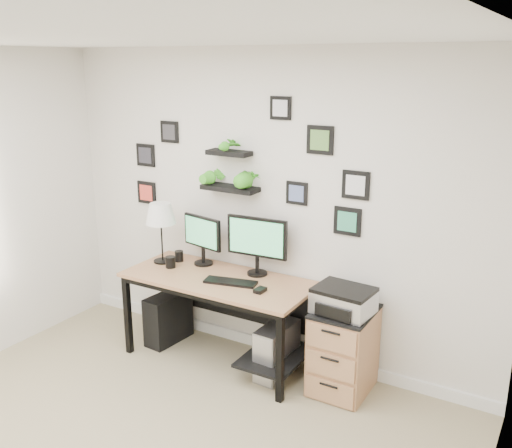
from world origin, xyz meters
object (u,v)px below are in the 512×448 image
Objects in this scene: pc_tower_black at (168,318)px; file_cabinet at (343,350)px; desk at (224,291)px; table_lamp at (161,215)px; pc_tower_grey at (277,351)px; mug at (170,262)px; printer at (343,300)px; monitor_right at (257,241)px; monitor_left at (202,237)px.

file_cabinet is (1.68, 0.04, 0.11)m from pc_tower_black.
desk is 2.96× the size of table_lamp.
table_lamp is 1.53m from pc_tower_grey.
pc_tower_grey is at bearing 1.59° from mug.
mug is 0.22× the size of pc_tower_grey.
pc_tower_black is at bearing -178.48° from file_cabinet.
table_lamp is at bearing 161.76° from pc_tower_black.
file_cabinet is 0.43m from printer.
printer is (0.85, -0.17, -0.28)m from monitor_right.
mug is at bearing -24.22° from pc_tower_black.
monitor_right is at bearing 2.55° from monitor_left.
pc_tower_black is at bearing -179.83° from printer.
table_lamp is at bearing 176.89° from desk.
printer reaches higher than file_cabinet.
monitor_left is 0.97× the size of pc_tower_black.
pc_tower_black is 0.67× the size of file_cabinet.
table_lamp is at bearing -159.78° from monitor_left.
monitor_left reaches higher than desk.
file_cabinet reaches higher than pc_tower_grey.
pc_tower_black is at bearing -168.08° from monitor_right.
file_cabinet is (0.85, -0.13, -0.71)m from monitor_right.
pc_tower_grey is at bearing -33.71° from monitor_right.
pc_tower_black is 1.14m from pc_tower_grey.
desk is 3.56× the size of pc_tower_grey.
desk is at bearing -26.75° from monitor_left.
desk is 16.22× the size of mug.
pc_tower_grey is (0.84, -0.18, -0.79)m from monitor_left.
pc_tower_grey is 1.01× the size of printer.
file_cabinet is (1.73, 0.02, -0.85)m from table_lamp.
desk is 2.39× the size of file_cabinet.
table_lamp is at bearing 177.57° from pc_tower_grey.
pc_tower_black is (-0.83, -0.18, -0.82)m from monitor_right.
monitor_right is 5.44× the size of mug.
pc_tower_black is at bearing 178.63° from pc_tower_grey.
pc_tower_grey is (1.19, -0.05, -0.97)m from table_lamp.
mug reaches higher than pc_tower_grey.
file_cabinet is at bearing 0.70° from table_lamp.
printer is at bearing -6.07° from monitor_left.
desk is 0.53m from monitor_left.
file_cabinet is at bearing 89.33° from printer.
pc_tower_black is (-0.10, 0.06, -0.57)m from mug.
monitor_right is at bearing 42.31° from desk.
monitor_left is 1.41m from printer.
monitor_right is 0.91m from table_lamp.
monitor_right reaches higher than mug.
pc_tower_grey is at bearing -12.03° from monitor_left.
desk is at bearing -137.69° from monitor_right.
monitor_left is 1.17m from pc_tower_grey.
desk is at bearing -178.99° from printer.
monitor_left is at bearing 20.22° from table_lamp.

